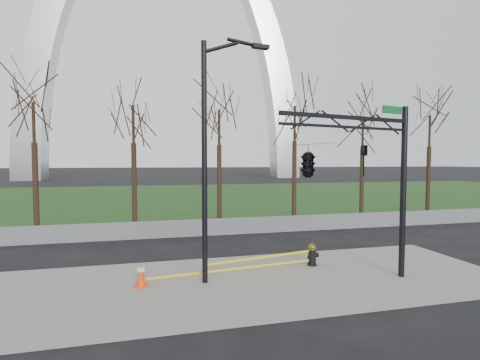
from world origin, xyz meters
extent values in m
plane|color=black|center=(0.00, 0.00, 0.00)|extent=(500.00, 500.00, 0.00)
cube|color=slate|center=(0.00, 0.00, 0.05)|extent=(18.00, 6.00, 0.10)
cube|color=#193814|center=(0.00, 30.00, 0.03)|extent=(120.00, 40.00, 0.06)
cube|color=#59595B|center=(0.00, 8.00, 0.45)|extent=(60.00, 0.30, 0.90)
cylinder|color=black|center=(2.79, 1.07, 0.13)|extent=(0.36, 0.36, 0.06)
cylinder|color=black|center=(2.79, 1.07, 0.42)|extent=(0.27, 0.27, 0.63)
cylinder|color=black|center=(3.00, 1.14, 0.47)|extent=(0.26, 0.23, 0.17)
cylinder|color=black|center=(2.64, 1.01, 0.44)|extent=(0.14, 0.14, 0.11)
cylinder|color=brown|center=(2.79, 1.07, 0.76)|extent=(0.32, 0.32, 0.06)
ellipsoid|color=brown|center=(2.79, 1.07, 0.82)|extent=(0.30, 0.30, 0.22)
cylinder|color=brown|center=(2.79, 1.07, 0.95)|extent=(0.06, 0.06, 0.08)
cube|color=#EF390C|center=(-3.55, 0.28, 0.12)|extent=(0.41, 0.41, 0.04)
cone|color=#EF390C|center=(-3.55, 0.28, 0.52)|extent=(0.31, 0.31, 0.74)
cylinder|color=white|center=(-3.55, 0.28, 0.65)|extent=(0.24, 0.24, 0.11)
cylinder|color=black|center=(-1.50, 0.16, 4.00)|extent=(0.18, 0.18, 8.00)
cylinder|color=black|center=(-0.95, 0.23, 7.85)|extent=(1.27, 0.28, 0.56)
cylinder|color=black|center=(-0.11, 0.34, 8.10)|extent=(1.21, 0.27, 0.22)
cube|color=black|center=(0.48, 0.42, 8.05)|extent=(0.62, 0.30, 0.14)
cylinder|color=black|center=(5.28, -0.86, 3.00)|extent=(0.20, 0.20, 6.00)
cube|color=black|center=(2.82, -1.33, 5.50)|extent=(4.93, 1.07, 0.12)
cube|color=black|center=(2.82, -1.33, 5.20)|extent=(4.92, 1.03, 0.08)
cube|color=#0C5926|center=(4.69, -0.97, 5.85)|extent=(0.89, 0.21, 0.25)
imported|color=black|center=(3.51, -1.20, 4.15)|extent=(0.20, 0.23, 1.00)
imported|color=black|center=(1.35, -1.62, 4.15)|extent=(0.99, 2.54, 1.00)
cube|color=yellow|center=(0.65, 0.61, 0.68)|extent=(4.29, 0.91, 0.08)
cube|color=yellow|center=(-0.38, 0.67, 0.31)|extent=(6.35, 0.79, 0.08)
camera|label=1|loc=(-3.08, -11.22, 4.11)|focal=26.14mm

